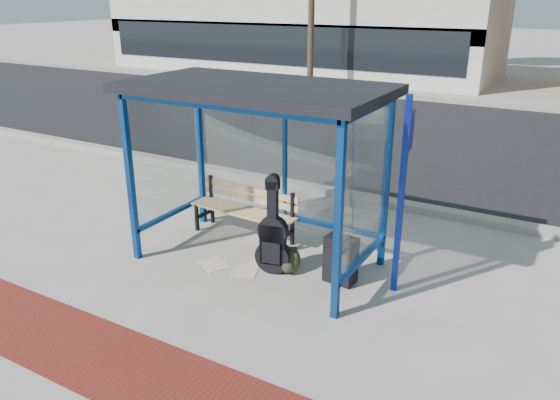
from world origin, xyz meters
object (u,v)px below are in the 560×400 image
Objects in this scene: suitcase at (340,260)px; backpack at (289,261)px; bench at (245,208)px; guitar_bag at (273,240)px.

backpack is (-0.68, -0.09, -0.15)m from suitcase.
guitar_bag is (0.95, -0.79, 0.01)m from bench.
backpack is (0.19, 0.10, -0.30)m from guitar_bag.
suitcase reaches higher than backpack.
guitar_bag is at bearing -36.41° from bench.
bench is at bearing 167.74° from suitcase.
guitar_bag is at bearing -161.48° from suitcase.
guitar_bag reaches higher than backpack.
guitar_bag is 0.90m from suitcase.
suitcase is (1.82, -0.59, -0.14)m from bench.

